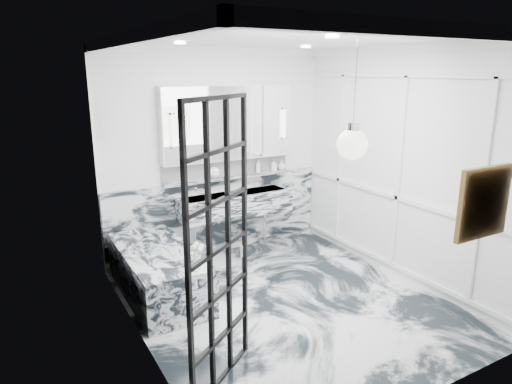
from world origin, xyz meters
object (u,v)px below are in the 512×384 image
bathtub (158,272)px  mirror_cabinet (228,123)px  crittall_door (219,249)px  trough_sink (235,204)px

bathtub → mirror_cabinet: bearing=32.1°
crittall_door → bathtub: bearing=54.5°
mirror_cabinet → bathtub: mirror_cabinet is taller
crittall_door → mirror_cabinet: size_ratio=1.22×
bathtub → crittall_door: bearing=-90.2°
trough_sink → mirror_cabinet: mirror_cabinet is taller
crittall_door → trough_sink: 2.74m
crittall_door → mirror_cabinet: (1.33, 2.52, 0.66)m
crittall_door → bathtub: crittall_door is taller
mirror_cabinet → bathtub: (-1.32, -0.83, -1.54)m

